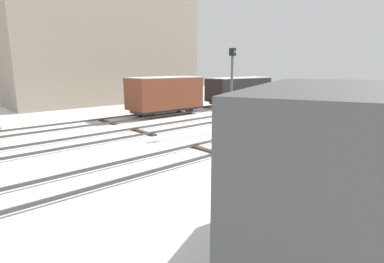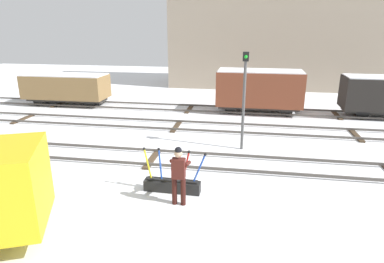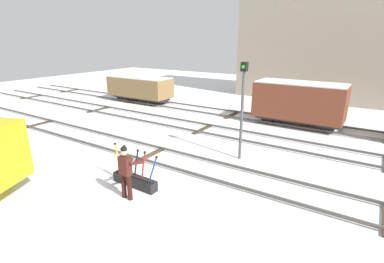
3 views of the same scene
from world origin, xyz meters
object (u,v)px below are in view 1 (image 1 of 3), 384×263
(switch_lever_frame, at_px, (284,151))
(rail_worker, at_px, (310,132))
(delivery_truck, at_px, (350,179))
(freight_car_back_track, at_px, (165,94))
(signal_post, at_px, (232,82))
(freight_car_far_end, at_px, (239,89))

(switch_lever_frame, height_order, rail_worker, rail_worker)
(rail_worker, relative_size, delivery_truck, 0.31)
(rail_worker, height_order, freight_car_back_track, freight_car_back_track)
(signal_post, bearing_deg, rail_worker, -108.99)
(rail_worker, bearing_deg, freight_car_back_track, 78.75)
(rail_worker, relative_size, signal_post, 0.44)
(delivery_truck, height_order, freight_car_back_track, delivery_truck)
(rail_worker, bearing_deg, signal_post, 72.19)
(switch_lever_frame, height_order, signal_post, signal_post)
(switch_lever_frame, bearing_deg, freight_car_far_end, 46.24)
(rail_worker, relative_size, freight_car_back_track, 0.36)
(rail_worker, height_order, signal_post, signal_post)
(switch_lever_frame, xyz_separation_m, rail_worker, (0.37, -0.72, 0.77))
(delivery_truck, relative_size, freight_car_back_track, 1.15)
(signal_post, bearing_deg, freight_car_back_track, 82.86)
(freight_car_back_track, bearing_deg, freight_car_far_end, 0.55)
(rail_worker, height_order, freight_car_far_end, freight_car_far_end)
(freight_car_far_end, bearing_deg, freight_car_back_track, -178.71)
(freight_car_back_track, distance_m, freight_car_far_end, 7.78)
(freight_car_back_track, xyz_separation_m, freight_car_far_end, (7.78, 0.00, -0.10))
(delivery_truck, height_order, freight_car_far_end, delivery_truck)
(switch_lever_frame, relative_size, delivery_truck, 0.35)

